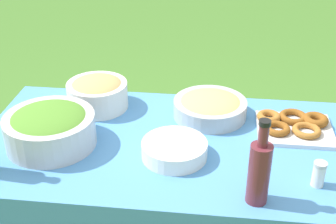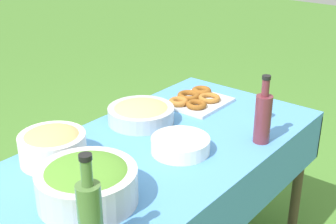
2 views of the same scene
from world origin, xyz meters
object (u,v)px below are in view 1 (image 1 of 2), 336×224
object	(u,v)px
pasta_bowl	(210,106)
bread_bowl	(97,92)
salad_bowl	(50,127)
plate_stack	(174,150)
donut_platter	(294,125)
wine_bottle	(259,171)

from	to	relation	value
pasta_bowl	bread_bowl	xyz separation A→B (m)	(-0.48, 0.02, 0.03)
salad_bowl	plate_stack	bearing A→B (deg)	-3.67
plate_stack	salad_bowl	bearing A→B (deg)	176.33
donut_platter	salad_bowl	bearing A→B (deg)	-167.05
salad_bowl	pasta_bowl	xyz separation A→B (m)	(0.58, 0.28, -0.03)
pasta_bowl	donut_platter	world-z (taller)	pasta_bowl
plate_stack	wine_bottle	size ratio (longest dim) A/B	0.81
plate_stack	bread_bowl	world-z (taller)	bread_bowl
pasta_bowl	plate_stack	size ratio (longest dim) A/B	1.28
bread_bowl	plate_stack	bearing A→B (deg)	-42.60
pasta_bowl	bread_bowl	size ratio (longest dim) A/B	1.18
donut_platter	pasta_bowl	bearing A→B (deg)	167.76
pasta_bowl	wine_bottle	xyz separation A→B (m)	(0.17, -0.52, 0.07)
wine_bottle	pasta_bowl	bearing A→B (deg)	107.73
bread_bowl	wine_bottle	bearing A→B (deg)	-40.13
wine_bottle	bread_bowl	world-z (taller)	wine_bottle
pasta_bowl	wine_bottle	distance (m)	0.55
salad_bowl	donut_platter	xyz separation A→B (m)	(0.91, 0.21, -0.05)
salad_bowl	plate_stack	distance (m)	0.47
donut_platter	bread_bowl	size ratio (longest dim) A/B	1.20
wine_bottle	donut_platter	bearing A→B (deg)	69.52
salad_bowl	plate_stack	size ratio (longest dim) A/B	1.42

